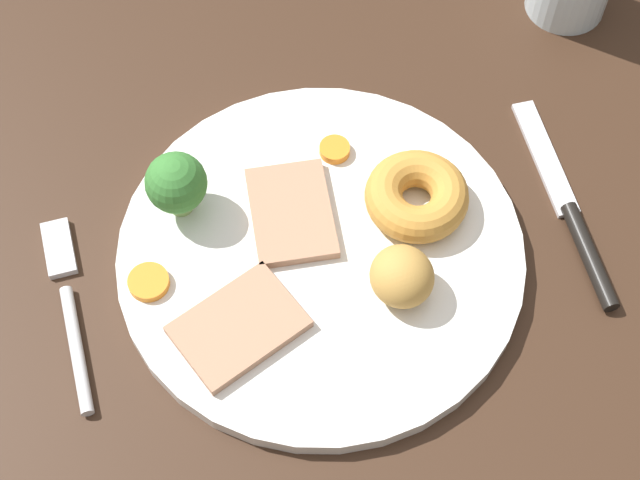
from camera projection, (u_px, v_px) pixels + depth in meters
dining_table at (371, 258)px, 72.27cm from camera, size 120.00×84.00×3.60cm
dinner_plate at (320, 252)px, 69.66cm from camera, size 28.88×28.88×1.40cm
meat_slice_main at (239, 327)px, 65.56cm from camera, size 9.79×8.43×0.80cm
meat_slice_under at (291, 213)px, 69.99cm from camera, size 6.58×8.64×0.80cm
yorkshire_pudding at (417, 196)px, 69.55cm from camera, size 7.48×7.48×2.73cm
roast_potato_left at (402, 276)px, 65.77cm from camera, size 4.85×5.03×3.77cm
carrot_coin_front at (335, 150)px, 72.78cm from camera, size 2.29×2.29×0.69cm
carrot_coin_back at (149, 282)px, 67.33cm from camera, size 2.87×2.87×0.63cm
broccoli_floret at (176, 184)px, 68.00cm from camera, size 4.39×4.39×5.43cm
fork at (69, 306)px, 67.88cm from camera, size 2.01×15.25×0.90cm
knife at (572, 218)px, 71.34cm from camera, size 2.29×18.55×1.20cm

